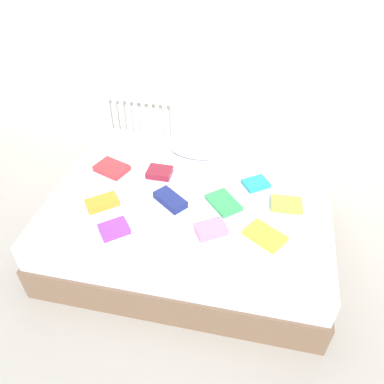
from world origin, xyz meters
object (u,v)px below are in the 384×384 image
at_px(textbook_navy, 170,200).
at_px(textbook_teal, 256,184).
at_px(textbook_yellow, 265,236).
at_px(textbook_purple, 114,229).
at_px(radiator, 140,120).
at_px(textbook_maroon, 160,172).
at_px(bed, 191,219).
at_px(textbook_red, 112,168).
at_px(textbook_lime, 286,204).
at_px(pillow, 199,146).
at_px(textbook_green, 223,203).
at_px(textbook_pink, 211,230).
at_px(textbook_orange, 102,203).

bearing_deg(textbook_navy, textbook_teal, 65.87).
bearing_deg(textbook_navy, textbook_yellow, 20.88).
bearing_deg(textbook_purple, radiator, 63.93).
height_order(textbook_yellow, textbook_maroon, textbook_maroon).
relative_size(textbook_navy, textbook_maroon, 1.34).
bearing_deg(bed, textbook_red, 167.20).
relative_size(textbook_lime, textbook_teal, 1.20).
xyz_separation_m(pillow, textbook_navy, (-0.08, -0.64, -0.04)).
xyz_separation_m(textbook_lime, textbook_green, (-0.43, -0.07, -0.00)).
height_order(textbook_navy, textbook_purple, textbook_navy).
bearing_deg(textbook_navy, textbook_green, 46.14).
relative_size(radiator, textbook_pink, 3.66).
bearing_deg(textbook_maroon, textbook_yellow, -29.56).
height_order(textbook_orange, textbook_teal, textbook_orange).
relative_size(textbook_red, textbook_teal, 1.36).
bearing_deg(pillow, textbook_orange, -124.99).
height_order(textbook_lime, textbook_maroon, textbook_maroon).
distance_m(textbook_pink, textbook_teal, 0.59).
height_order(textbook_red, textbook_yellow, textbook_red).
distance_m(pillow, textbook_green, 0.65).
height_order(bed, textbook_green, textbook_green).
height_order(textbook_red, textbook_green, textbook_red).
distance_m(radiator, textbook_navy, 1.48).
distance_m(textbook_lime, textbook_green, 0.43).
bearing_deg(textbook_lime, pillow, 141.65).
height_order(pillow, textbook_teal, pillow).
bearing_deg(textbook_yellow, radiator, 164.12).
xyz_separation_m(textbook_purple, textbook_teal, (0.85, 0.66, -0.00)).
xyz_separation_m(radiator, pillow, (0.74, -0.68, 0.23)).
xyz_separation_m(textbook_orange, textbook_yellow, (1.12, -0.07, -0.01)).
xyz_separation_m(textbook_yellow, textbook_purple, (-0.95, -0.15, 0.01)).
distance_m(textbook_lime, textbook_yellow, 0.35).
height_order(radiator, textbook_red, radiator).
relative_size(textbook_navy, textbook_yellow, 0.99).
bearing_deg(radiator, pillow, -42.63).
relative_size(textbook_pink, textbook_lime, 0.92).
bearing_deg(textbook_lime, textbook_pink, -145.87).
distance_m(textbook_red, textbook_teal, 1.10).
bearing_deg(textbook_green, bed, -144.47).
bearing_deg(textbook_yellow, textbook_purple, -138.38).
relative_size(pillow, textbook_teal, 2.90).
xyz_separation_m(bed, textbook_navy, (-0.12, -0.11, 0.28)).
xyz_separation_m(radiator, textbook_yellow, (1.33, -1.51, 0.18)).
bearing_deg(textbook_maroon, textbook_red, -175.72).
relative_size(textbook_pink, textbook_teal, 1.11).
relative_size(textbook_pink, textbook_purple, 1.10).
height_order(pillow, textbook_green, pillow).
height_order(pillow, textbook_purple, pillow).
xyz_separation_m(textbook_maroon, textbook_teal, (0.73, 0.03, -0.01)).
xyz_separation_m(bed, textbook_lime, (0.67, 0.02, 0.27)).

